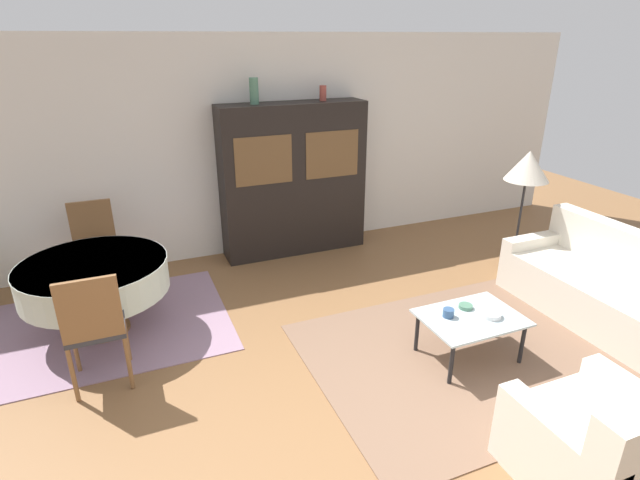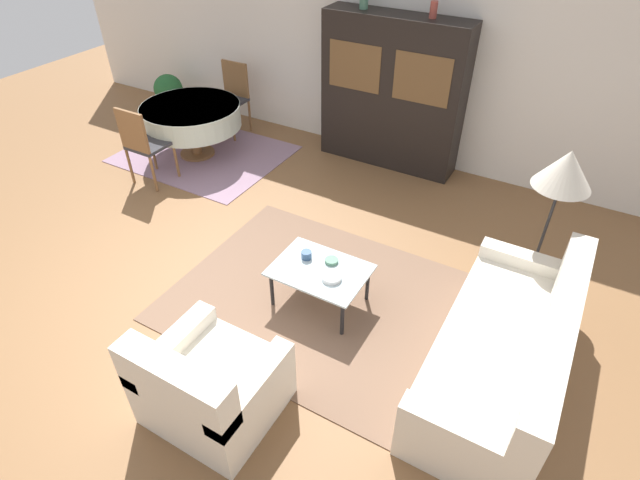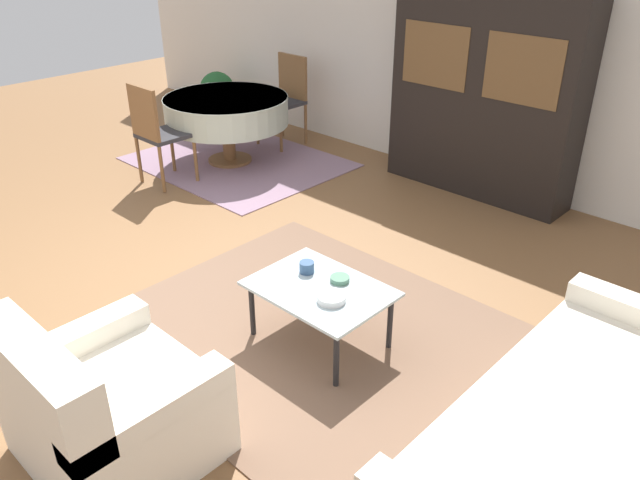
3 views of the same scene
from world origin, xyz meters
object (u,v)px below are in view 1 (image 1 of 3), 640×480
object	(u,v)px
armchair	(603,446)
display_cabinet	(293,180)
coffee_table	(471,321)
couch	(612,293)
floor_lamp	(528,169)
dining_chair_far	(95,243)
cup	(448,313)
bowl	(491,314)
vase_short	(323,93)
dining_chair_near	(94,324)
vase_tall	(254,91)
dining_table	(94,277)
bowl_small	(466,306)

from	to	relation	value
armchair	display_cabinet	size ratio (longest dim) A/B	0.47
armchair	coffee_table	size ratio (longest dim) A/B	1.05
couch	floor_lamp	size ratio (longest dim) A/B	1.42
dining_chair_far	cup	world-z (taller)	dining_chair_far
coffee_table	bowl	size ratio (longest dim) A/B	4.89
bowl	floor_lamp	bearing A→B (deg)	41.38
coffee_table	vase_short	world-z (taller)	vase_short
coffee_table	dining_chair_near	size ratio (longest dim) A/B	0.84
couch	vase_tall	size ratio (longest dim) A/B	7.02
dining_chair_far	bowl	distance (m)	4.10
dining_table	dining_chair_near	distance (m)	0.89
display_cabinet	floor_lamp	bearing A→B (deg)	-35.59
floor_lamp	bowl_small	world-z (taller)	floor_lamp
vase_tall	vase_short	bearing A→B (deg)	0.00
dining_table	vase_short	bearing A→B (deg)	22.83
armchair	dining_table	size ratio (longest dim) A/B	0.67
bowl_small	vase_short	bearing A→B (deg)	94.75
couch	coffee_table	xyz separation A→B (m)	(-1.69, 0.03, 0.06)
couch	armchair	xyz separation A→B (m)	(-1.80, -1.39, 0.00)
couch	bowl_small	distance (m)	1.66
display_cabinet	bowl	size ratio (longest dim) A/B	10.94
dining_chair_near	vase_short	size ratio (longest dim) A/B	5.59
coffee_table	vase_short	bearing A→B (deg)	93.67
dining_table	couch	bearing A→B (deg)	-20.31
armchair	couch	bearing A→B (deg)	37.77
bowl_small	vase_short	size ratio (longest dim) A/B	0.68
dining_table	cup	bearing A→B (deg)	-30.10
coffee_table	dining_table	size ratio (longest dim) A/B	0.64
armchair	cup	xyz separation A→B (m)	(-0.08, 1.50, 0.14)
vase_tall	coffee_table	bearing A→B (deg)	-69.93
armchair	dining_table	world-z (taller)	armchair
dining_table	floor_lamp	size ratio (longest dim) A/B	0.91
display_cabinet	vase_short	world-z (taller)	vase_short
cup	dining_chair_near	bearing A→B (deg)	165.35
dining_table	bowl	bearing A→B (deg)	-29.27
dining_chair_near	dining_chair_far	xyz separation A→B (m)	(0.00, 1.78, 0.00)
dining_chair_near	floor_lamp	xyz separation A→B (m)	(4.64, 0.46, 0.67)
display_cabinet	armchair	bearing A→B (deg)	-83.67
bowl_small	vase_short	world-z (taller)	vase_short
armchair	bowl	size ratio (longest dim) A/B	5.13
dining_chair_near	bowl	size ratio (longest dim) A/B	5.80
dining_chair_near	vase_tall	size ratio (longest dim) A/B	3.43
armchair	floor_lamp	bearing A→B (deg)	56.66
floor_lamp	vase_short	size ratio (longest dim) A/B	8.07
cup	bowl_small	distance (m)	0.24
couch	cup	size ratio (longest dim) A/B	21.61
armchair	cup	bearing A→B (deg)	92.91
bowl	vase_short	world-z (taller)	vase_short
dining_table	bowl_small	distance (m)	3.40
armchair	dining_chair_far	bearing A→B (deg)	125.57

